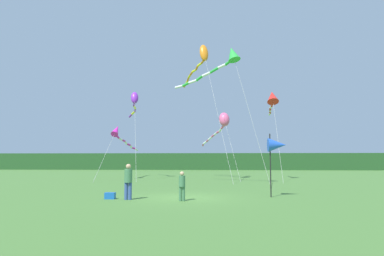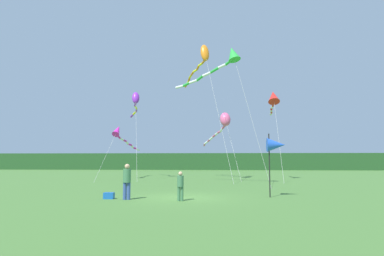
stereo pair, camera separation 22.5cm
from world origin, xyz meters
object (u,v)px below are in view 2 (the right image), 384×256
(cooler_box, at_px, (109,196))
(kite_rainbow, at_px, (223,123))
(kite_orange, at_px, (202,58))
(person_adult, at_px, (127,180))
(kite_purple, at_px, (136,101))
(kite_magenta, at_px, (121,135))
(kite_green, at_px, (226,59))
(person_child, at_px, (180,184))
(kite_red, at_px, (273,98))
(banner_flag_pole, at_px, (276,145))

(cooler_box, xyz_separation_m, kite_rainbow, (5.74, 17.01, 5.32))
(kite_orange, bearing_deg, person_adult, -100.47)
(kite_orange, bearing_deg, kite_purple, 161.97)
(kite_magenta, height_order, kite_purple, kite_purple)
(kite_purple, bearing_deg, kite_rainbow, -3.24)
(kite_magenta, xyz_separation_m, kite_green, (10.21, -8.19, 4.97))
(cooler_box, bearing_deg, person_adult, -15.34)
(person_adult, height_order, kite_orange, kite_orange)
(cooler_box, bearing_deg, kite_purple, 100.14)
(person_adult, xyz_separation_m, kite_orange, (2.87, 15.51, 10.53))
(cooler_box, height_order, kite_purple, kite_purple)
(person_adult, height_order, person_child, person_adult)
(kite_magenta, bearing_deg, kite_orange, -10.50)
(kite_orange, distance_m, kite_green, 7.33)
(kite_magenta, bearing_deg, kite_red, -5.10)
(banner_flag_pole, height_order, kite_red, kite_red)
(banner_flag_pole, xyz_separation_m, kite_red, (2.28, 14.18, 5.00))
(person_adult, relative_size, banner_flag_pole, 0.52)
(kite_orange, relative_size, kite_green, 1.25)
(person_child, distance_m, kite_orange, 19.10)
(banner_flag_pole, relative_size, kite_magenta, 0.28)
(person_adult, distance_m, kite_magenta, 18.14)
(person_child, relative_size, kite_purple, 0.14)
(person_adult, relative_size, person_child, 1.26)
(person_child, distance_m, kite_green, 12.72)
(cooler_box, distance_m, kite_rainbow, 18.72)
(kite_orange, relative_size, kite_magenta, 1.11)
(person_child, xyz_separation_m, kite_green, (2.38, 9.12, 8.54))
(kite_green, bearing_deg, kite_orange, 107.16)
(kite_purple, xyz_separation_m, kite_rainbow, (8.87, -0.50, -2.30))
(kite_purple, bearing_deg, kite_red, -8.67)
(kite_red, bearing_deg, kite_magenta, 174.90)
(person_adult, xyz_separation_m, person_child, (2.55, -0.29, -0.19))
(kite_purple, bearing_deg, person_child, -69.89)
(kite_red, relative_size, kite_rainbow, 0.85)
(person_adult, bearing_deg, kite_red, 58.96)
(kite_orange, bearing_deg, kite_green, -72.84)
(banner_flag_pole, height_order, kite_magenta, kite_magenta)
(kite_green, height_order, kite_rainbow, kite_green)
(person_adult, bearing_deg, person_child, -6.51)
(kite_purple, height_order, kite_rainbow, kite_purple)
(kite_magenta, relative_size, kite_rainbow, 1.16)
(person_child, relative_size, kite_rainbow, 0.13)
(person_adult, bearing_deg, kite_green, 60.80)
(kite_rainbow, bearing_deg, person_child, -97.34)
(person_adult, distance_m, kite_rainbow, 18.49)
(cooler_box, xyz_separation_m, kite_red, (10.37, 15.45, 7.42))
(cooler_box, bearing_deg, kite_red, 56.12)
(person_child, bearing_deg, kite_green, 75.37)
(person_child, xyz_separation_m, kite_purple, (-6.61, 18.05, 7.03))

